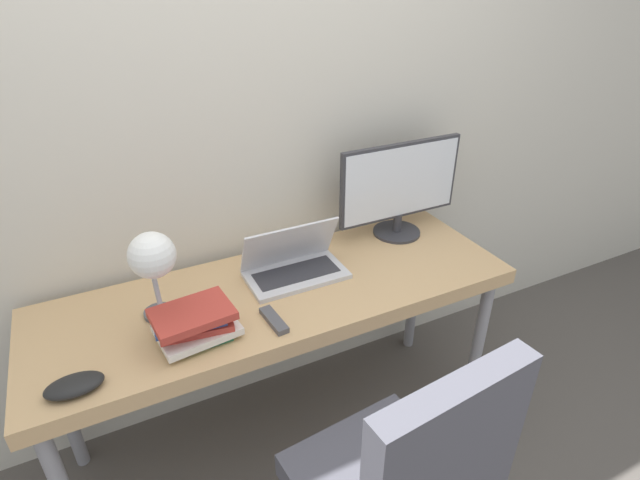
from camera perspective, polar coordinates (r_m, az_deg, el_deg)
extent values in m
cube|color=beige|center=(1.90, -9.51, 13.80)|extent=(8.00, 0.05, 2.60)
cube|color=tan|center=(1.84, -4.59, -6.31)|extent=(1.73, 0.58, 0.06)
cylinder|color=gray|center=(2.30, 17.56, -11.48)|extent=(0.05, 0.05, 0.70)
cylinder|color=gray|center=(2.20, -27.35, -15.99)|extent=(0.05, 0.05, 0.70)
cylinder|color=gray|center=(2.56, 10.69, -5.69)|extent=(0.05, 0.05, 0.70)
cube|color=silver|center=(1.88, -2.73, -4.01)|extent=(0.37, 0.21, 0.02)
cube|color=#2D2D33|center=(1.88, -2.74, -3.75)|extent=(0.31, 0.12, 0.00)
cube|color=silver|center=(1.87, -3.53, -0.52)|extent=(0.37, 0.10, 0.19)
cube|color=silver|center=(1.87, -3.51, -0.56)|extent=(0.33, 0.08, 0.16)
cylinder|color=#333338|center=(2.20, 8.74, 0.93)|extent=(0.20, 0.20, 0.01)
cylinder|color=#333338|center=(2.18, 8.83, 2.01)|extent=(0.04, 0.04, 0.08)
cube|color=#333338|center=(2.11, 9.15, 6.69)|extent=(0.56, 0.02, 0.33)
cube|color=silver|center=(2.10, 9.35, 6.56)|extent=(0.54, 0.00, 0.30)
cylinder|color=#4C4C51|center=(1.78, -17.89, -7.92)|extent=(0.10, 0.10, 0.02)
cylinder|color=#99999E|center=(1.64, -18.26, -4.94)|extent=(0.02, 0.15, 0.30)
sphere|color=white|center=(1.50, -18.66, -1.66)|extent=(0.14, 0.14, 0.14)
cube|color=#4C4C56|center=(1.31, 13.98, -24.11)|extent=(0.45, 0.11, 0.54)
cube|color=#286B47|center=(1.65, -13.35, -10.54)|extent=(0.17, 0.13, 0.02)
cube|color=silver|center=(1.64, -13.84, -9.91)|extent=(0.26, 0.20, 0.02)
cube|color=#B2382D|center=(1.63, -14.05, -9.03)|extent=(0.24, 0.18, 0.02)
cube|color=#334C8C|center=(1.62, -14.70, -8.54)|extent=(0.23, 0.16, 0.02)
cube|color=#B2382D|center=(1.59, -14.40, -8.20)|extent=(0.25, 0.19, 0.03)
cube|color=#4C4C51|center=(1.67, -5.29, -9.10)|extent=(0.05, 0.15, 0.02)
ellipsoid|color=black|center=(1.58, -26.27, -14.69)|extent=(0.16, 0.09, 0.04)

